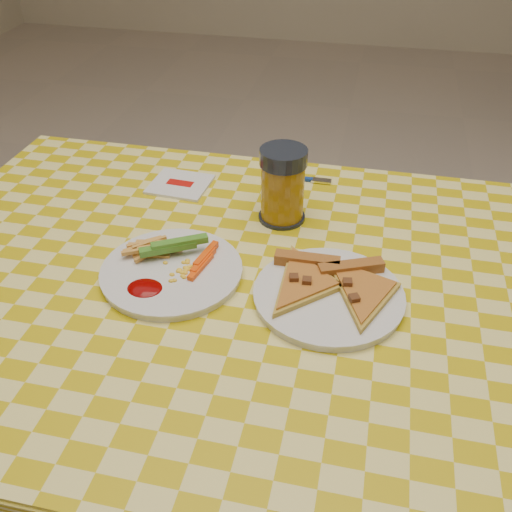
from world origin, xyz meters
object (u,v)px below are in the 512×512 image
(table, at_px, (254,313))
(drink_glass, at_px, (283,186))
(plate_left, at_px, (172,272))
(plate_right, at_px, (328,296))

(table, distance_m, drink_glass, 0.25)
(table, distance_m, plate_left, 0.16)
(table, xyz_separation_m, drink_glass, (0.01, 0.20, 0.14))
(plate_right, distance_m, drink_glass, 0.26)
(drink_glass, bearing_deg, plate_left, -124.55)
(plate_left, bearing_deg, drink_glass, 55.45)
(table, bearing_deg, plate_right, -9.17)
(plate_left, relative_size, drink_glass, 1.61)
(table, height_order, drink_glass, drink_glass)
(plate_left, distance_m, drink_glass, 0.27)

